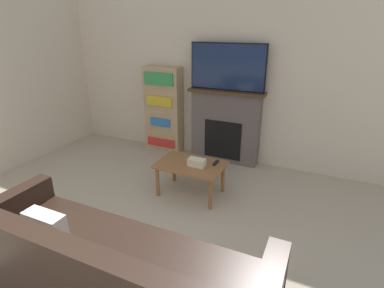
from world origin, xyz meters
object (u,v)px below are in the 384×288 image
at_px(tv, 227,67).
at_px(couch, 109,275).
at_px(fireplace, 225,126).
at_px(bookshelf, 164,110).
at_px(coffee_table, 191,168).

xyz_separation_m(tv, couch, (0.10, -3.04, -1.25)).
xyz_separation_m(fireplace, bookshelf, (-1.13, -0.02, 0.15)).
distance_m(couch, bookshelf, 3.31).
height_order(fireplace, couch, fireplace).
bearing_deg(bookshelf, couch, -68.04).
bearing_deg(tv, bookshelf, -179.87).
distance_m(couch, coffee_table, 1.84).
distance_m(coffee_table, bookshelf, 1.66).
distance_m(fireplace, tv, 0.95).
bearing_deg(bookshelf, coffee_table, -48.06).
bearing_deg(couch, fireplace, 91.83).
xyz_separation_m(fireplace, couch, (0.10, -3.06, -0.30)).
bearing_deg(tv, couch, -88.16).
xyz_separation_m(couch, coffee_table, (-0.14, 1.84, 0.09)).
bearing_deg(coffee_table, bookshelf, 131.94).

